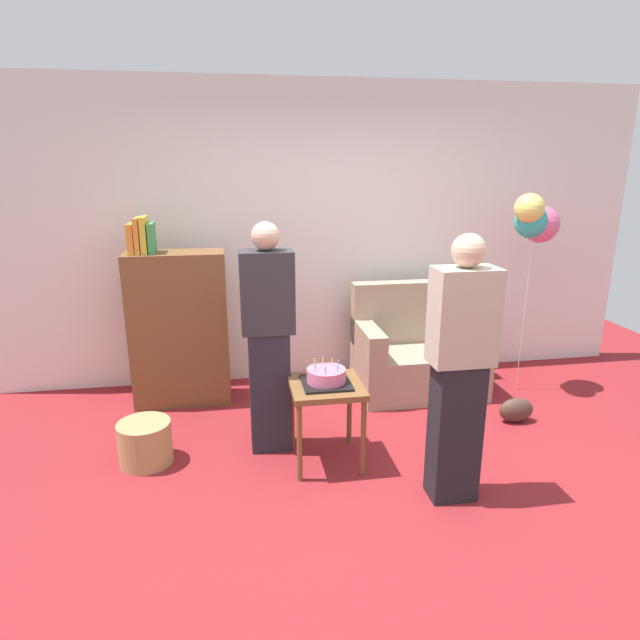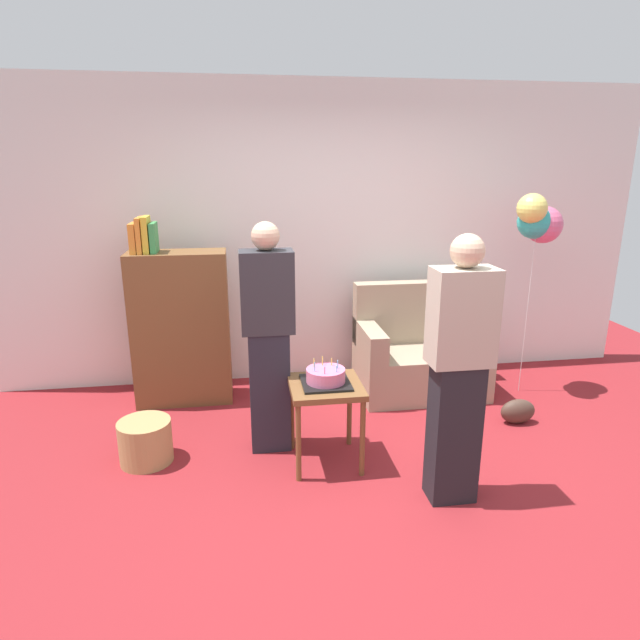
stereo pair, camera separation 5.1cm
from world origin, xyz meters
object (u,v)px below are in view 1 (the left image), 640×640
object	(u,v)px
birthday_cake	(326,377)
balloon_bunch	(535,220)
side_table	(326,396)
person_blowing_candles	(268,338)
couch	(417,354)
bookshelf	(179,326)
person_holding_cake	(459,371)
handbag	(516,410)
wicker_basket	(145,443)

from	to	relation	value
birthday_cake	balloon_bunch	size ratio (longest dim) A/B	0.18
side_table	person_blowing_candles	xyz separation A→B (m)	(-0.36, 0.26, 0.34)
couch	side_table	bearing A→B (deg)	-133.13
bookshelf	person_holding_cake	distance (m)	2.45
person_holding_cake	balloon_bunch	bearing A→B (deg)	-143.05
person_blowing_candles	person_holding_cake	bearing A→B (deg)	-40.67
bookshelf	balloon_bunch	distance (m)	3.14
bookshelf	side_table	bearing A→B (deg)	-48.76
birthday_cake	handbag	world-z (taller)	birthday_cake
side_table	handbag	bearing A→B (deg)	11.78
couch	side_table	xyz separation A→B (m)	(-1.03, -1.10, 0.15)
bookshelf	person_holding_cake	world-z (taller)	person_holding_cake
bookshelf	couch	bearing A→B (deg)	-2.74
birthday_cake	person_holding_cake	xyz separation A→B (m)	(0.69, -0.52, 0.20)
side_table	person_blowing_candles	bearing A→B (deg)	143.65
birthday_cake	wicker_basket	world-z (taller)	birthday_cake
bookshelf	person_blowing_candles	xyz separation A→B (m)	(0.69, -0.93, 0.16)
handbag	balloon_bunch	xyz separation A→B (m)	(0.36, 0.62, 1.43)
balloon_bunch	side_table	bearing A→B (deg)	-154.00
couch	side_table	world-z (taller)	couch
person_holding_cake	wicker_basket	bearing A→B (deg)	-32.80
person_holding_cake	handbag	bearing A→B (deg)	-149.13
person_blowing_candles	handbag	bearing A→B (deg)	-1.85
couch	wicker_basket	distance (m)	2.44
couch	balloon_bunch	world-z (taller)	balloon_bunch
side_table	balloon_bunch	bearing A→B (deg)	26.00
person_holding_cake	birthday_cake	bearing A→B (deg)	-49.54
couch	side_table	size ratio (longest dim) A/B	1.90
couch	bookshelf	size ratio (longest dim) A/B	0.69
couch	wicker_basket	world-z (taller)	couch
bookshelf	birthday_cake	distance (m)	1.59
couch	bookshelf	xyz separation A→B (m)	(-2.08, 0.10, 0.33)
handbag	person_blowing_candles	bearing A→B (deg)	-177.98
bookshelf	person_blowing_candles	world-z (taller)	person_blowing_candles
wicker_basket	handbag	xyz separation A→B (m)	(2.83, 0.15, -0.05)
bookshelf	birthday_cake	xyz separation A→B (m)	(1.05, -1.20, -0.04)
handbag	couch	bearing A→B (deg)	126.94
birthday_cake	person_holding_cake	distance (m)	0.89
birthday_cake	person_holding_cake	bearing A→B (deg)	-37.02
bookshelf	wicker_basket	size ratio (longest dim) A/B	4.41
side_table	person_blowing_candles	size ratio (longest dim) A/B	0.36
bookshelf	wicker_basket	xyz separation A→B (m)	(-0.18, -1.01, -0.52)
balloon_bunch	bookshelf	bearing A→B (deg)	175.41
couch	handbag	size ratio (longest dim) A/B	3.93
wicker_basket	balloon_bunch	distance (m)	3.56
bookshelf	balloon_bunch	bearing A→B (deg)	-4.59
couch	person_blowing_candles	bearing A→B (deg)	-149.04
balloon_bunch	handbag	bearing A→B (deg)	-119.88
bookshelf	handbag	xyz separation A→B (m)	(2.65, -0.86, -0.57)
bookshelf	handbag	size ratio (longest dim) A/B	5.67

